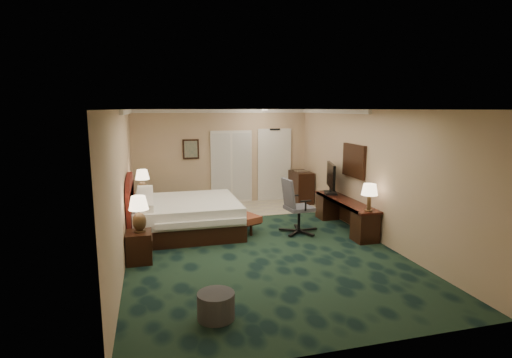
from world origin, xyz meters
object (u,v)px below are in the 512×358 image
object	(u,v)px
bed_bench	(239,221)
desk_chair	(299,206)
bed	(187,216)
lamp_far	(143,183)
minibar	(301,187)
lamp_near	(139,214)
desk	(345,214)
nightstand_far	(143,209)
tv	(331,179)
nightstand_near	(139,247)
ottoman	(216,306)

from	to	relation	value
bed_bench	desk_chair	size ratio (longest dim) A/B	0.97
bed	lamp_far	size ratio (longest dim) A/B	3.61
bed_bench	minibar	world-z (taller)	minibar
lamp_near	bed_bench	size ratio (longest dim) A/B	0.54
desk	minibar	bearing A→B (deg)	90.47
nightstand_far	desk	distance (m)	4.78
lamp_near	lamp_far	xyz separation A→B (m)	(0.03, 2.64, 0.09)
lamp_far	tv	world-z (taller)	tv
nightstand_near	lamp_near	world-z (taller)	lamp_near
nightstand_far	ottoman	bearing A→B (deg)	-78.91
lamp_near	bed_bench	xyz separation A→B (m)	(2.12, 1.41, -0.68)
lamp_far	ottoman	distance (m)	5.12
nightstand_far	lamp_near	xyz separation A→B (m)	(-0.02, -2.63, 0.55)
nightstand_near	tv	distance (m)	4.81
ottoman	minibar	xyz separation A→B (m)	(3.45, 5.88, 0.28)
nightstand_near	minibar	distance (m)	5.73
nightstand_far	lamp_far	distance (m)	0.64
bed	ottoman	xyz separation A→B (m)	(0.03, -3.87, -0.18)
nightstand_far	bed	bearing A→B (deg)	-48.98
lamp_near	desk	distance (m)	4.58
desk	desk_chair	bearing A→B (deg)	-179.09
tv	lamp_near	bearing A→B (deg)	-143.80
desk	minibar	distance (m)	2.69
tv	minibar	xyz separation A→B (m)	(-0.00, 1.97, -0.58)
lamp_far	bed_bench	bearing A→B (deg)	-30.46
ottoman	nightstand_near	bearing A→B (deg)	113.73
tv	desk_chair	distance (m)	1.39
bed	bed_bench	world-z (taller)	bed
nightstand_far	minibar	size ratio (longest dim) A/B	0.72
bed	nightstand_far	bearing A→B (deg)	131.02
nightstand_near	desk_chair	xyz separation A→B (m)	(3.38, 0.87, 0.34)
nightstand_far	ottoman	world-z (taller)	nightstand_far
lamp_near	tv	size ratio (longest dim) A/B	0.67
lamp_near	ottoman	distance (m)	2.62
ottoman	lamp_near	bearing A→B (deg)	112.99
bed	desk	distance (m)	3.57
nightstand_far	tv	world-z (taller)	tv
nightstand_near	bed	bearing A→B (deg)	57.78
lamp_near	lamp_far	bearing A→B (deg)	89.45
minibar	nightstand_near	bearing A→B (deg)	-141.29
nightstand_near	lamp_near	size ratio (longest dim) A/B	0.85
tv	bed_bench	bearing A→B (deg)	-159.04
nightstand_far	desk_chair	world-z (taller)	desk_chair
bed	ottoman	size ratio (longest dim) A/B	4.57
lamp_far	bed_bench	distance (m)	2.55
ottoman	tv	bearing A→B (deg)	48.59
bed	lamp_far	xyz separation A→B (m)	(-0.93, 1.10, 0.61)
bed	nightstand_far	size ratio (longest dim) A/B	3.43
bed_bench	lamp_near	bearing A→B (deg)	-169.47
desk_chair	nightstand_near	bearing A→B (deg)	-172.35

